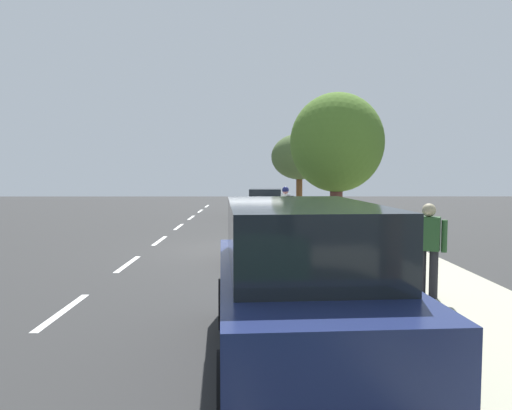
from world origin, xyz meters
The scene contains 14 objects.
ground centered at (0.00, 0.00, 0.00)m, with size 64.35×64.35×0.00m, color #2D2D2D.
sidewalk centered at (3.62, 0.00, 0.07)m, with size 3.19×40.22×0.15m, color #A19F89.
curb_edge centered at (1.95, 0.00, 0.07)m, with size 0.16×40.22×0.15m, color gray.
lane_stripe_centre centered at (-2.82, -0.11, 0.00)m, with size 0.14×40.00×0.01m.
lane_stripe_bike_edge centered at (0.48, 0.00, 0.00)m, with size 0.12×40.22×0.01m, color white.
parked_suv_dark_blue_second centered at (0.96, -8.73, 1.03)m, with size 2.21×4.82×1.99m.
parked_sedan_black_mid centered at (0.95, -0.87, 0.75)m, with size 1.86×4.41×1.52m.
parked_sedan_silver_far centered at (1.02, 9.84, 0.75)m, with size 2.03×4.50×1.52m.
bicycle_at_curb centered at (1.49, 5.17, 0.38)m, with size 1.72×0.56×0.78m.
cyclist_with_backpack centered at (1.71, 4.71, 1.09)m, with size 0.52×0.55×1.78m.
street_tree_mid_block centered at (2.97, 0.44, 3.24)m, with size 2.87×2.87×4.64m.
street_tree_far_end centered at (2.97, 12.45, 3.20)m, with size 3.14×3.14×4.34m.
pedestrian_on_phone centered at (3.47, -6.06, 1.09)m, with size 0.57×0.38×1.66m.
fire_hydrant centered at (2.38, -2.10, 0.57)m, with size 0.22×0.22×0.84m.
Camera 1 is at (0.40, -14.41, 2.35)m, focal length 33.73 mm.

